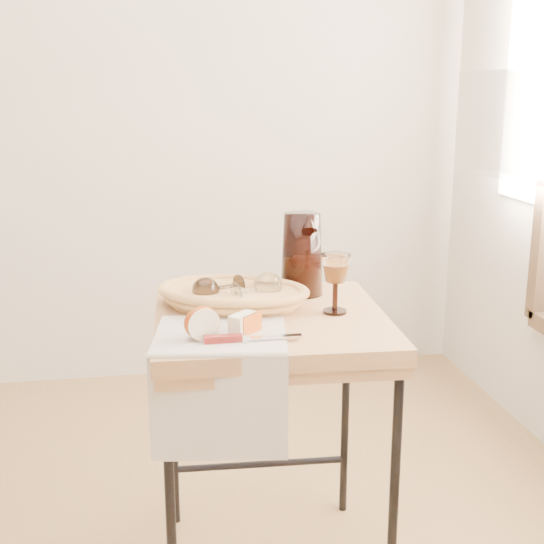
{
  "coord_description": "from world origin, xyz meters",
  "views": [
    {
      "loc": [
        0.32,
        -1.51,
        1.34
      ],
      "look_at": [
        0.64,
        0.25,
        0.88
      ],
      "focal_mm": 48.26,
      "sensor_mm": 36.0,
      "label": 1
    }
  ],
  "objects": [
    {
      "name": "apple_half",
      "position": [
        0.44,
        0.11,
        0.8
      ],
      "size": [
        0.09,
        0.06,
        0.08
      ],
      "primitive_type": "ellipsoid",
      "rotation": [
        0.0,
        0.0,
        0.27
      ],
      "color": "#B90103",
      "rests_on": "tea_towel"
    },
    {
      "name": "bread_basket",
      "position": [
        0.55,
        0.36,
        0.79
      ],
      "size": [
        0.43,
        0.37,
        0.05
      ],
      "primitive_type": null,
      "rotation": [
        0.0,
        0.0,
        -0.38
      ],
      "color": "#B98743",
      "rests_on": "side_table"
    },
    {
      "name": "pitcher",
      "position": [
        0.76,
        0.45,
        0.88
      ],
      "size": [
        0.2,
        0.26,
        0.27
      ],
      "primitive_type": null,
      "rotation": [
        0.0,
        0.0,
        -0.16
      ],
      "color": "black",
      "rests_on": "side_table"
    },
    {
      "name": "wall_back",
      "position": [
        0.0,
        1.8,
        1.35
      ],
      "size": [
        3.6,
        0.0,
        2.7
      ],
      "primitive_type": "cube",
      "color": "beige",
      "rests_on": "ground"
    },
    {
      "name": "side_table",
      "position": [
        0.64,
        0.27,
        0.38
      ],
      "size": [
        0.63,
        0.63,
        0.76
      ],
      "primitive_type": null,
      "rotation": [
        0.0,
        0.0,
        -0.05
      ],
      "color": "brown",
      "rests_on": "floor"
    },
    {
      "name": "goblet_lying_a",
      "position": [
        0.52,
        0.38,
        0.81
      ],
      "size": [
        0.14,
        0.12,
        0.07
      ],
      "primitive_type": null,
      "rotation": [
        0.0,
        0.0,
        3.58
      ],
      "color": "#4C3A29",
      "rests_on": "bread_basket"
    },
    {
      "name": "apple_wedge",
      "position": [
        0.55,
        0.13,
        0.79
      ],
      "size": [
        0.08,
        0.08,
        0.05
      ],
      "primitive_type": "cube",
      "rotation": [
        0.0,
        0.0,
        0.77
      ],
      "color": "#FFF0CB",
      "rests_on": "tea_towel"
    },
    {
      "name": "tea_towel",
      "position": [
        0.49,
        0.13,
        0.76
      ],
      "size": [
        0.35,
        0.32,
        0.01
      ],
      "primitive_type": "cube",
      "rotation": [
        0.0,
        0.0,
        -0.15
      ],
      "color": "silver",
      "rests_on": "side_table"
    },
    {
      "name": "table_knife",
      "position": [
        0.55,
        0.07,
        0.77
      ],
      "size": [
        0.22,
        0.02,
        0.02
      ],
      "primitive_type": null,
      "rotation": [
        0.0,
        0.0,
        -0.0
      ],
      "color": "silver",
      "rests_on": "tea_towel"
    },
    {
      "name": "wine_goblet",
      "position": [
        0.81,
        0.26,
        0.84
      ],
      "size": [
        0.09,
        0.09,
        0.16
      ],
      "primitive_type": null,
      "rotation": [
        0.0,
        0.0,
        0.16
      ],
      "color": "white",
      "rests_on": "side_table"
    },
    {
      "name": "goblet_lying_b",
      "position": [
        0.6,
        0.34,
        0.81
      ],
      "size": [
        0.15,
        0.13,
        0.08
      ],
      "primitive_type": null,
      "rotation": [
        0.0,
        0.0,
        0.46
      ],
      "color": "white",
      "rests_on": "bread_basket"
    }
  ]
}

